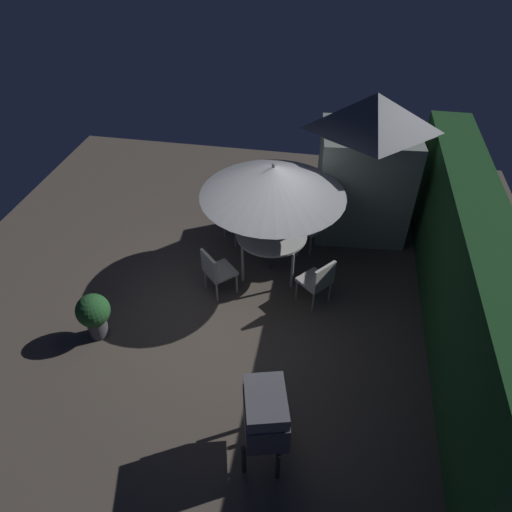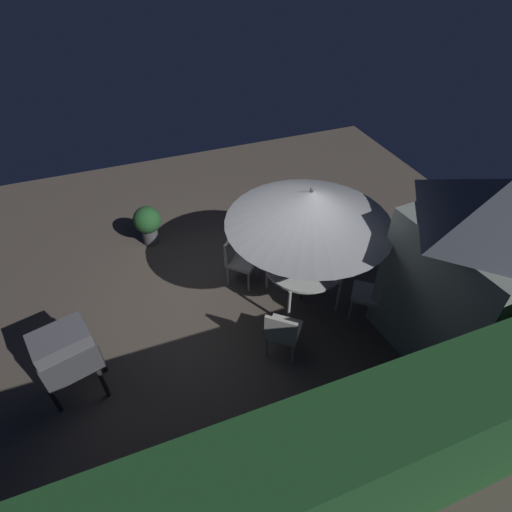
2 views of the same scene
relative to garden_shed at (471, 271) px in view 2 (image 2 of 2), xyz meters
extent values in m
plane|color=brown|center=(2.46, -1.97, -1.45)|extent=(11.00, 11.00, 0.00)
cube|color=#1E4C23|center=(2.46, 1.53, -0.37)|extent=(7.20, 0.77, 2.15)
cube|color=gray|center=(0.00, 0.00, -0.38)|extent=(1.61, 1.86, 2.14)
pyramid|color=#4C515B|center=(0.00, 0.00, 1.04)|extent=(1.71, 1.97, 0.69)
cube|color=slate|center=(-0.08, 0.87, -0.61)|extent=(0.61, 0.08, 1.67)
cylinder|color=white|center=(1.62, -1.56, -0.67)|extent=(1.27, 1.27, 0.04)
cylinder|color=beige|center=(1.18, -2.00, -1.07)|extent=(0.05, 0.05, 0.76)
cylinder|color=beige|center=(2.07, -2.00, -1.07)|extent=(0.05, 0.05, 0.76)
cylinder|color=beige|center=(1.18, -1.11, -1.07)|extent=(0.05, 0.05, 0.76)
cylinder|color=beige|center=(2.07, -1.11, -1.07)|extent=(0.05, 0.05, 0.76)
cylinder|color=#4C4C51|center=(1.62, -1.56, -0.38)|extent=(0.04, 0.04, 2.14)
cone|color=gray|center=(1.62, -1.56, 0.43)|extent=(2.46, 2.46, 0.52)
sphere|color=#4C4C51|center=(1.62, -1.56, 0.72)|extent=(0.06, 0.06, 0.06)
cube|color=#47474C|center=(5.19, -1.07, -0.67)|extent=(0.81, 0.66, 0.45)
cube|color=slate|center=(5.19, -1.07, -0.35)|extent=(0.77, 0.63, 0.20)
cylinder|color=#262628|center=(4.88, -1.28, -1.17)|extent=(0.06, 0.06, 0.55)
cylinder|color=#262628|center=(5.50, -1.28, -1.17)|extent=(0.06, 0.06, 0.55)
cylinder|color=#262628|center=(4.88, -0.86, -1.17)|extent=(0.06, 0.06, 0.55)
cylinder|color=#262628|center=(5.50, -0.86, -1.17)|extent=(0.06, 0.06, 0.55)
cube|color=silver|center=(2.39, -2.32, -1.00)|extent=(0.65, 0.65, 0.06)
cube|color=silver|center=(2.54, -2.47, -0.77)|extent=(0.36, 0.36, 0.45)
cylinder|color=#AFABA3|center=(2.39, -2.61, -1.22)|extent=(0.04, 0.04, 0.45)
cylinder|color=#AFABA3|center=(2.67, -2.33, -1.22)|extent=(0.04, 0.04, 0.45)
cylinder|color=#AFABA3|center=(2.11, -2.32, -1.22)|extent=(0.04, 0.04, 0.45)
cylinder|color=#AFABA3|center=(2.39, -2.04, -1.22)|extent=(0.04, 0.04, 0.45)
cube|color=silver|center=(2.33, -0.71, -1.00)|extent=(0.65, 0.65, 0.06)
cube|color=silver|center=(2.47, -0.55, -0.77)|extent=(0.38, 0.33, 0.45)
cylinder|color=#AFABA3|center=(2.61, -0.69, -1.22)|extent=(0.04, 0.04, 0.45)
cylinder|color=#AFABA3|center=(2.31, -0.43, -1.22)|extent=(0.04, 0.04, 0.45)
cylinder|color=#AFABA3|center=(2.36, -0.99, -1.22)|extent=(0.04, 0.04, 0.45)
cylinder|color=#AFABA3|center=(2.05, -0.74, -1.22)|extent=(0.04, 0.04, 0.45)
cube|color=silver|center=(0.81, -0.90, -1.00)|extent=(0.65, 0.65, 0.06)
cube|color=silver|center=(0.64, -0.77, -0.77)|extent=(0.33, 0.39, 0.45)
cylinder|color=#AFABA3|center=(0.78, -0.62, -1.22)|extent=(0.04, 0.04, 0.45)
cylinder|color=#AFABA3|center=(0.53, -0.93, -1.22)|extent=(0.04, 0.04, 0.45)
cylinder|color=#AFABA3|center=(1.09, -0.87, -1.22)|extent=(0.04, 0.04, 0.45)
cylinder|color=#AFABA3|center=(0.84, -1.18, -1.22)|extent=(0.04, 0.04, 0.45)
cube|color=silver|center=(0.86, -2.35, -1.00)|extent=(0.65, 0.65, 0.06)
cube|color=silver|center=(0.71, -2.50, -0.77)|extent=(0.36, 0.36, 0.45)
cylinder|color=#AFABA3|center=(0.57, -2.35, -1.22)|extent=(0.04, 0.04, 0.45)
cylinder|color=#AFABA3|center=(0.86, -2.63, -1.22)|extent=(0.04, 0.04, 0.45)
cylinder|color=#AFABA3|center=(0.85, -2.06, -1.22)|extent=(0.04, 0.04, 0.45)
cylinder|color=#AFABA3|center=(1.14, -2.34, -1.22)|extent=(0.04, 0.04, 0.45)
cylinder|color=#4C4C51|center=(3.73, -4.01, -1.29)|extent=(0.30, 0.30, 0.32)
sphere|color=#235628|center=(3.73, -4.01, -0.90)|extent=(0.53, 0.53, 0.53)
camera|label=1|loc=(8.20, -0.63, 4.35)|focal=32.77mm
camera|label=2|loc=(4.05, 2.64, 3.66)|focal=28.50mm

